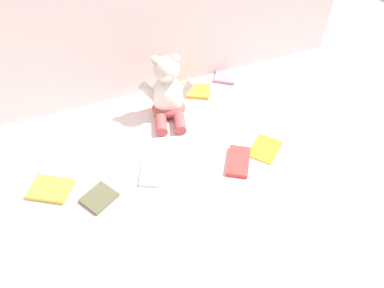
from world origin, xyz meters
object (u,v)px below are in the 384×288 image
at_px(book_case_3, 151,173).
at_px(book_case_4, 265,148).
at_px(book_case_5, 238,161).
at_px(book_case_6, 99,198).
at_px(book_case_1, 225,78).
at_px(book_case_2, 51,189).
at_px(book_case_0, 195,91).
at_px(teddy_bear, 168,95).

bearing_deg(book_case_3, book_case_4, -161.13).
distance_m(book_case_5, book_case_6, 0.48).
bearing_deg(book_case_4, book_case_1, 134.12).
distance_m(book_case_4, book_case_5, 0.12).
bearing_deg(book_case_5, book_case_2, -158.54).
height_order(book_case_1, book_case_6, same).
bearing_deg(book_case_2, book_case_4, 114.24).
xyz_separation_m(book_case_0, book_case_3, (-0.32, -0.36, -0.00)).
bearing_deg(book_case_6, book_case_4, -121.37).
distance_m(book_case_0, book_case_4, 0.42).
bearing_deg(teddy_bear, book_case_4, -35.87).
bearing_deg(book_case_4, book_case_0, 155.97).
relative_size(book_case_2, book_case_5, 0.95).
xyz_separation_m(book_case_3, book_case_6, (-0.18, -0.03, -0.00)).
xyz_separation_m(book_case_3, book_case_5, (0.29, -0.07, 0.00)).
relative_size(book_case_1, book_case_2, 0.73).
xyz_separation_m(teddy_bear, book_case_5, (0.13, -0.34, -0.09)).
height_order(book_case_4, book_case_5, book_case_5).
height_order(book_case_0, book_case_5, book_case_5).
bearing_deg(book_case_1, book_case_0, 139.35).
relative_size(teddy_bear, book_case_5, 1.92).
bearing_deg(book_case_1, book_case_3, 166.60).
bearing_deg(book_case_3, book_case_5, -167.83).
distance_m(teddy_bear, book_case_4, 0.42).
relative_size(book_case_0, book_case_2, 1.00).
bearing_deg(book_case_6, book_case_0, -81.56).
xyz_separation_m(teddy_bear, book_case_0, (0.15, 0.09, -0.09)).
distance_m(teddy_bear, book_case_5, 0.37).
xyz_separation_m(book_case_1, book_case_2, (-0.80, -0.34, 0.00)).
relative_size(teddy_bear, book_case_6, 2.68).
relative_size(book_case_1, book_case_6, 0.97).
distance_m(book_case_0, book_case_1, 0.17).
relative_size(book_case_4, book_case_5, 0.96).
bearing_deg(book_case_6, book_case_3, -109.95).
height_order(book_case_5, book_case_6, book_case_5).
height_order(teddy_bear, book_case_0, teddy_bear).
distance_m(book_case_0, book_case_5, 0.43).
relative_size(book_case_3, book_case_5, 0.82).
xyz_separation_m(book_case_0, book_case_1, (0.16, 0.04, -0.00)).
bearing_deg(book_case_0, book_case_5, 26.69).
bearing_deg(book_case_6, book_case_5, -124.30).
bearing_deg(book_case_2, teddy_bear, 146.06).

